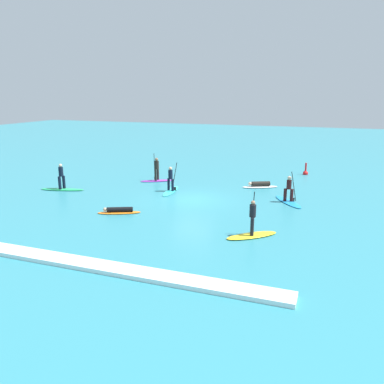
# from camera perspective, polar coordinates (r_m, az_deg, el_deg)

# --- Properties ---
(ground_plane) EXTENTS (120.00, 120.00, 0.00)m
(ground_plane) POSITION_cam_1_polar(r_m,az_deg,el_deg) (25.34, -0.00, -1.10)
(ground_plane) COLOR teal
(ground_plane) RESTS_ON ground
(surfer_on_purple_board) EXTENTS (2.53, 1.85, 2.16)m
(surfer_on_purple_board) POSITION_cam_1_polar(r_m,az_deg,el_deg) (30.60, -5.16, 2.57)
(surfer_on_purple_board) COLOR purple
(surfer_on_purple_board) RESTS_ON ground_plane
(surfer_on_orange_board) EXTENTS (2.49, 1.55, 0.36)m
(surfer_on_orange_board) POSITION_cam_1_polar(r_m,az_deg,el_deg) (22.83, -10.60, -2.73)
(surfer_on_orange_board) COLOR orange
(surfer_on_orange_board) RESTS_ON ground_plane
(surfer_on_white_board) EXTENTS (2.66, 1.79, 0.45)m
(surfer_on_white_board) POSITION_cam_1_polar(r_m,az_deg,el_deg) (28.95, 9.86, 0.97)
(surfer_on_white_board) COLOR white
(surfer_on_white_board) RESTS_ON ground_plane
(surfer_on_blue_board) EXTENTS (2.36, 3.00, 2.02)m
(surfer_on_blue_board) POSITION_cam_1_polar(r_m,az_deg,el_deg) (25.36, 13.87, -0.62)
(surfer_on_blue_board) COLOR #1E8CD1
(surfer_on_blue_board) RESTS_ON ground_plane
(surfer_on_yellow_board) EXTENTS (2.52, 2.34, 2.18)m
(surfer_on_yellow_board) POSITION_cam_1_polar(r_m,az_deg,el_deg) (19.03, 8.75, -5.33)
(surfer_on_yellow_board) COLOR yellow
(surfer_on_yellow_board) RESTS_ON ground_plane
(surfer_on_teal_board) EXTENTS (1.05, 3.14, 2.07)m
(surfer_on_teal_board) POSITION_cam_1_polar(r_m,az_deg,el_deg) (27.33, -3.12, 0.95)
(surfer_on_teal_board) COLOR #33C6CC
(surfer_on_teal_board) RESTS_ON ground_plane
(surfer_on_green_board) EXTENTS (3.22, 1.39, 1.90)m
(surfer_on_green_board) POSITION_cam_1_polar(r_m,az_deg,el_deg) (29.18, -18.43, 1.10)
(surfer_on_green_board) COLOR #23B266
(surfer_on_green_board) RESTS_ON ground_plane
(marker_buoy) EXTENTS (0.43, 0.43, 1.11)m
(marker_buoy) POSITION_cam_1_polar(r_m,az_deg,el_deg) (34.42, 16.21, 2.76)
(marker_buoy) COLOR red
(marker_buoy) RESTS_ON ground_plane
(wave_crest) EXTENTS (15.35, 0.90, 0.18)m
(wave_crest) POSITION_cam_1_polar(r_m,az_deg,el_deg) (16.12, -13.70, -10.42)
(wave_crest) COLOR white
(wave_crest) RESTS_ON ground_plane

